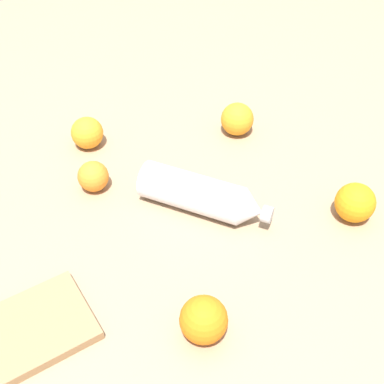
# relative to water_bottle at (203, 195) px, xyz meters

# --- Properties ---
(ground_plane) EXTENTS (2.40, 2.40, 0.00)m
(ground_plane) POSITION_rel_water_bottle_xyz_m (0.02, -0.05, -0.04)
(ground_plane) COLOR #9E7F60
(water_bottle) EXTENTS (0.22, 0.24, 0.08)m
(water_bottle) POSITION_rel_water_bottle_xyz_m (0.00, 0.00, 0.00)
(water_bottle) COLOR silver
(water_bottle) RESTS_ON ground_plane
(orange_0) EXTENTS (0.07, 0.07, 0.07)m
(orange_0) POSITION_rel_water_bottle_xyz_m (0.13, -0.31, -0.00)
(orange_0) COLOR orange
(orange_0) RESTS_ON ground_plane
(orange_1) EXTENTS (0.08, 0.08, 0.08)m
(orange_1) POSITION_rel_water_bottle_xyz_m (-0.20, -0.19, 0.00)
(orange_1) COLOR orange
(orange_1) RESTS_ON ground_plane
(orange_2) EXTENTS (0.08, 0.08, 0.08)m
(orange_2) POSITION_rel_water_bottle_xyz_m (0.13, 0.25, 0.00)
(orange_2) COLOR orange
(orange_2) RESTS_ON ground_plane
(orange_3) EXTENTS (0.08, 0.08, 0.08)m
(orange_3) POSITION_rel_water_bottle_xyz_m (-0.25, 0.16, 0.00)
(orange_3) COLOR orange
(orange_3) RESTS_ON ground_plane
(orange_4) EXTENTS (0.06, 0.06, 0.06)m
(orange_4) POSITION_rel_water_bottle_xyz_m (0.17, -0.16, -0.01)
(orange_4) COLOR orange
(orange_4) RESTS_ON ground_plane
(cutting_board) EXTENTS (0.26, 0.17, 0.02)m
(cutting_board) POSITION_rel_water_bottle_xyz_m (0.41, 0.12, -0.03)
(cutting_board) COLOR #99724C
(cutting_board) RESTS_ON ground_plane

